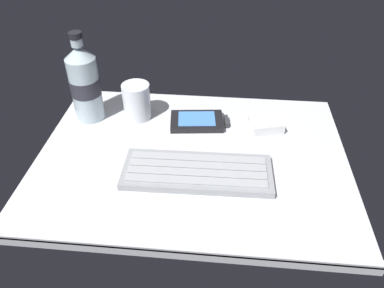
{
  "coord_description": "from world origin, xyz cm",
  "views": [
    {
      "loc": [
        5.7,
        -59.98,
        50.27
      ],
      "look_at": [
        0.0,
        0.0,
        3.0
      ],
      "focal_mm": 35.26,
      "sensor_mm": 36.0,
      "label": 1
    }
  ],
  "objects_px": {
    "keyboard": "(197,172)",
    "handheld_device": "(200,121)",
    "juice_cup": "(137,103)",
    "charger_block": "(266,125)",
    "water_bottle": "(85,83)"
  },
  "relations": [
    {
      "from": "keyboard",
      "to": "handheld_device",
      "type": "bearing_deg",
      "value": 92.96
    },
    {
      "from": "juice_cup",
      "to": "charger_block",
      "type": "bearing_deg",
      "value": -4.22
    },
    {
      "from": "juice_cup",
      "to": "charger_block",
      "type": "xyz_separation_m",
      "value": [
        0.3,
        -0.02,
        -0.03
      ]
    },
    {
      "from": "keyboard",
      "to": "charger_block",
      "type": "relative_size",
      "value": 4.17
    },
    {
      "from": "juice_cup",
      "to": "charger_block",
      "type": "relative_size",
      "value": 1.21
    },
    {
      "from": "handheld_device",
      "to": "charger_block",
      "type": "relative_size",
      "value": 1.91
    },
    {
      "from": "water_bottle",
      "to": "handheld_device",
      "type": "bearing_deg",
      "value": -1.09
    },
    {
      "from": "keyboard",
      "to": "water_bottle",
      "type": "distance_m",
      "value": 0.33
    },
    {
      "from": "water_bottle",
      "to": "charger_block",
      "type": "bearing_deg",
      "value": -1.46
    },
    {
      "from": "handheld_device",
      "to": "keyboard",
      "type": "bearing_deg",
      "value": -87.04
    },
    {
      "from": "keyboard",
      "to": "water_bottle",
      "type": "height_order",
      "value": "water_bottle"
    },
    {
      "from": "handheld_device",
      "to": "charger_block",
      "type": "xyz_separation_m",
      "value": [
        0.15,
        -0.01,
        0.0
      ]
    },
    {
      "from": "water_bottle",
      "to": "charger_block",
      "type": "relative_size",
      "value": 2.97
    },
    {
      "from": "water_bottle",
      "to": "charger_block",
      "type": "distance_m",
      "value": 0.42
    },
    {
      "from": "keyboard",
      "to": "juice_cup",
      "type": "bearing_deg",
      "value": 129.48
    }
  ]
}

